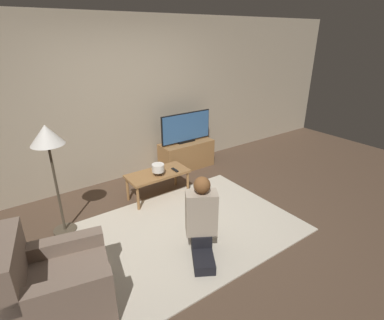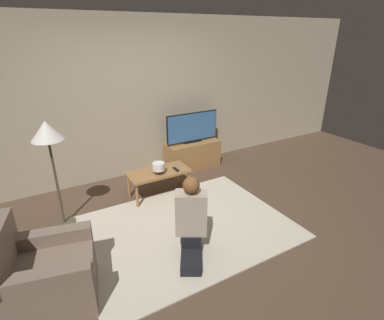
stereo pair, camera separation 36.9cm
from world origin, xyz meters
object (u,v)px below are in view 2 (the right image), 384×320
object	(u,v)px
floor_lamp	(48,139)
table_lamp	(159,167)
tv	(192,127)
person_kneeling	(191,218)
coffee_table	(159,174)
armchair	(43,276)

from	to	relation	value
floor_lamp	table_lamp	distance (m)	1.52
tv	floor_lamp	xyz separation A→B (m)	(-2.36, -0.73, 0.40)
person_kneeling	table_lamp	distance (m)	1.32
person_kneeling	coffee_table	bearing A→B (deg)	-69.02
floor_lamp	table_lamp	world-z (taller)	floor_lamp
floor_lamp	person_kneeling	size ratio (longest dim) A/B	1.49
tv	person_kneeling	world-z (taller)	tv
coffee_table	person_kneeling	bearing A→B (deg)	-99.41
tv	person_kneeling	xyz separation A→B (m)	(-1.19, -2.04, -0.31)
tv	armchair	bearing A→B (deg)	-144.21
armchair	person_kneeling	xyz separation A→B (m)	(1.49, -0.10, 0.18)
floor_lamp	table_lamp	xyz separation A→B (m)	(1.36, -0.01, -0.66)
armchair	person_kneeling	size ratio (longest dim) A/B	1.02
tv	person_kneeling	size ratio (longest dim) A/B	1.07
armchair	table_lamp	bearing A→B (deg)	-42.20
person_kneeling	floor_lamp	bearing A→B (deg)	-17.89
floor_lamp	person_kneeling	bearing A→B (deg)	-48.28
armchair	table_lamp	distance (m)	2.09
person_kneeling	table_lamp	bearing A→B (deg)	-68.26
floor_lamp	person_kneeling	world-z (taller)	floor_lamp
tv	table_lamp	xyz separation A→B (m)	(-0.99, -0.73, -0.26)
armchair	table_lamp	size ratio (longest dim) A/B	5.30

